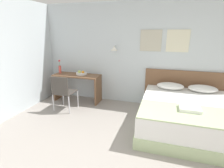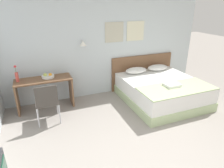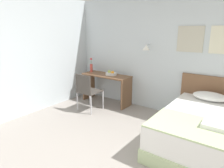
% 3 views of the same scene
% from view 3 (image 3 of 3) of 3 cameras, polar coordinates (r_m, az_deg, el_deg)
% --- Properties ---
extents(wall_back, '(5.92, 0.31, 2.65)m').
position_cam_3_polar(wall_back, '(4.63, 16.99, 7.69)').
color(wall_back, silver).
rests_on(wall_back, ground_plane).
extents(bed, '(1.84, 1.99, 0.58)m').
position_cam_3_polar(bed, '(3.63, 28.84, -12.87)').
color(bed, '#B2C693').
rests_on(bed, ground_plane).
extents(pillow_left, '(0.63, 0.37, 0.16)m').
position_cam_3_polar(pillow_left, '(4.24, 26.22, -3.19)').
color(pillow_left, white).
rests_on(pillow_left, bed).
extents(throw_blanket, '(1.79, 0.80, 0.02)m').
position_cam_3_polar(throw_blanket, '(2.98, 27.97, -12.31)').
color(throw_blanket, '#B2C693').
rests_on(throw_blanket, bed).
extents(folded_towel_near_foot, '(0.35, 0.29, 0.06)m').
position_cam_3_polar(folded_towel_near_foot, '(3.09, 27.72, -10.42)').
color(folded_towel_near_foot, white).
rests_on(folded_towel_near_foot, throw_blanket).
extents(desk, '(1.30, 0.50, 0.76)m').
position_cam_3_polar(desk, '(5.23, -1.62, 0.31)').
color(desk, brown).
rests_on(desk, ground_plane).
extents(desk_chair, '(0.48, 0.48, 0.90)m').
position_cam_3_polar(desk_chair, '(4.71, -7.19, -1.52)').
color(desk_chair, '#3D3833').
rests_on(desk_chair, ground_plane).
extents(fruit_bowl, '(0.29, 0.29, 0.12)m').
position_cam_3_polar(fruit_bowl, '(5.15, -0.26, 3.04)').
color(fruit_bowl, silver).
rests_on(fruit_bowl, desk).
extents(flower_vase, '(0.07, 0.07, 0.39)m').
position_cam_3_polar(flower_vase, '(5.53, -5.94, 4.92)').
color(flower_vase, '#D14C42').
rests_on(flower_vase, desk).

